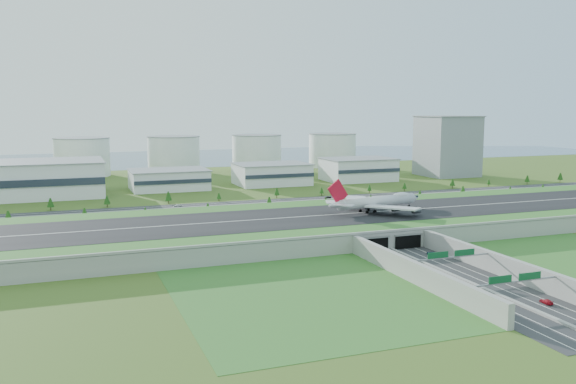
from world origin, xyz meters
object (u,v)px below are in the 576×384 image
object	(u,v)px
office_tower	(447,146)
car_3	(546,301)
car_0	(407,264)
car_7	(177,206)
car_2	(432,254)
fuel_tank_a	(82,157)
car_4	(44,218)
boeing_747	(376,202)
car_6	(525,189)
car_1	(483,297)
car_5	(328,198)

from	to	relation	value
office_tower	car_3	size ratio (longest dim) A/B	10.55
car_0	car_7	bearing A→B (deg)	97.91
car_0	car_2	bearing A→B (deg)	18.07
office_tower	fuel_tank_a	xyz separation A→B (m)	(-320.00, 115.00, -10.00)
car_4	fuel_tank_a	bearing A→B (deg)	-11.77
office_tower	car_3	xyz separation A→B (m)	(-190.73, -329.60, -26.62)
fuel_tank_a	boeing_747	world-z (taller)	fuel_tank_a
car_0	car_7	world-z (taller)	car_7
car_6	car_1	bearing A→B (deg)	131.85
car_4	car_6	world-z (taller)	same
car_2	car_4	world-z (taller)	car_2
fuel_tank_a	car_1	distance (m)	448.34
car_3	car_1	bearing A→B (deg)	-28.64
car_3	car_5	world-z (taller)	car_5
car_2	boeing_747	bearing A→B (deg)	-95.72
office_tower	car_5	bearing A→B (deg)	-150.09
car_5	car_7	bearing A→B (deg)	-84.94
fuel_tank_a	car_3	distance (m)	463.31
car_3	fuel_tank_a	bearing A→B (deg)	-68.96
car_1	car_4	world-z (taller)	car_4
car_1	car_6	world-z (taller)	car_6
office_tower	car_3	world-z (taller)	office_tower
car_2	car_4	xyz separation A→B (m)	(-159.99, 150.16, -0.02)
car_7	office_tower	bearing A→B (deg)	111.76
car_7	car_5	bearing A→B (deg)	91.67
car_1	car_7	distance (m)	235.01
boeing_747	car_1	bearing A→B (deg)	-112.86
car_2	car_5	distance (m)	168.44
car_2	car_5	bearing A→B (deg)	-96.80
car_4	car_2	bearing A→B (deg)	-137.70
fuel_tank_a	car_0	distance (m)	402.68
car_5	car_0	bearing A→B (deg)	-7.69
boeing_747	car_7	world-z (taller)	boeing_747
car_0	car_5	world-z (taller)	car_5
boeing_747	car_3	xyz separation A→B (m)	(-10.79, -135.95, -12.64)
car_4	car_6	size ratio (longest dim) A/B	0.82
car_3	boeing_747	bearing A→B (deg)	-89.71
car_1	car_2	bearing A→B (deg)	61.20
car_1	car_2	xyz separation A→B (m)	(18.60, 57.86, 0.16)
car_7	car_4	bearing A→B (deg)	-73.87
car_0	car_2	size ratio (longest dim) A/B	0.70
boeing_747	car_4	distance (m)	188.52
car_2	car_5	xyz separation A→B (m)	(25.01, 166.57, -0.08)
fuel_tank_a	car_5	xyz separation A→B (m)	(156.28, -209.19, -16.61)
fuel_tank_a	car_6	distance (m)	388.16
car_2	car_5	world-z (taller)	car_2
car_3	car_4	size ratio (longest dim) A/B	1.07
fuel_tank_a	car_7	xyz separation A→B (m)	(50.81, -206.91, -16.63)
car_2	car_6	xyz separation A→B (m)	(187.86, 155.41, -0.02)
car_0	office_tower	bearing A→B (deg)	41.59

